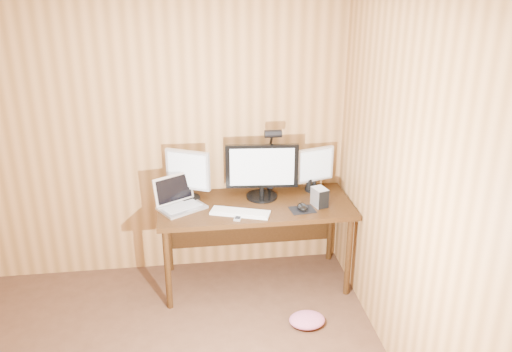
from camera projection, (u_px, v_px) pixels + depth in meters
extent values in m
plane|color=#B0773F|center=(139.00, 137.00, 4.53)|extent=(4.00, 0.00, 4.00)
plane|color=#B0773F|center=(446.00, 238.00, 2.91)|extent=(0.00, 4.00, 4.00)
cube|color=#311B0A|center=(255.00, 206.00, 4.51)|extent=(1.60, 0.70, 0.04)
cube|color=#311B0A|center=(251.00, 219.00, 4.90)|extent=(1.48, 0.02, 0.51)
cylinder|color=#311B0A|center=(168.00, 270.00, 4.29)|extent=(0.05, 0.05, 0.71)
cylinder|color=#311B0A|center=(169.00, 235.00, 4.82)|extent=(0.05, 0.05, 0.71)
cylinder|color=#311B0A|center=(349.00, 257.00, 4.47)|extent=(0.05, 0.05, 0.71)
cylinder|color=#311B0A|center=(330.00, 225.00, 5.00)|extent=(0.05, 0.05, 0.71)
cylinder|color=black|center=(262.00, 196.00, 4.62)|extent=(0.27, 0.27, 0.02)
cylinder|color=black|center=(262.00, 191.00, 4.60)|extent=(0.04, 0.04, 0.08)
cube|color=black|center=(262.00, 166.00, 4.51)|extent=(0.61, 0.09, 0.38)
cube|color=silver|center=(262.00, 167.00, 4.49)|extent=(0.53, 0.05, 0.32)
cylinder|color=black|center=(189.00, 198.00, 4.58)|extent=(0.18, 0.18, 0.02)
cylinder|color=black|center=(189.00, 193.00, 4.56)|extent=(0.04, 0.04, 0.08)
cube|color=silver|center=(188.00, 170.00, 4.49)|extent=(0.36, 0.20, 0.33)
cube|color=silver|center=(187.00, 171.00, 4.47)|extent=(0.30, 0.15, 0.29)
cylinder|color=black|center=(314.00, 189.00, 4.76)|extent=(0.16, 0.16, 0.02)
cylinder|color=black|center=(314.00, 184.00, 4.74)|extent=(0.03, 0.03, 0.07)
cube|color=silver|center=(315.00, 164.00, 4.67)|extent=(0.34, 0.13, 0.30)
cube|color=silver|center=(316.00, 165.00, 4.66)|extent=(0.29, 0.09, 0.26)
cube|color=silver|center=(182.00, 208.00, 4.40)|extent=(0.43, 0.39, 0.02)
cube|color=silver|center=(173.00, 189.00, 4.45)|extent=(0.33, 0.23, 0.23)
cube|color=black|center=(173.00, 189.00, 4.45)|extent=(0.29, 0.19, 0.20)
cube|color=#B2B2B7|center=(182.00, 207.00, 4.40)|extent=(0.34, 0.28, 0.00)
cube|color=silver|center=(240.00, 213.00, 4.32)|extent=(0.49, 0.29, 0.02)
cube|color=white|center=(240.00, 211.00, 4.32)|extent=(0.45, 0.26, 0.00)
cube|color=black|center=(302.00, 210.00, 4.39)|extent=(0.21, 0.18, 0.00)
ellipsoid|color=black|center=(302.00, 207.00, 4.38)|extent=(0.09, 0.13, 0.04)
cube|color=silver|center=(320.00, 197.00, 4.44)|extent=(0.13, 0.16, 0.15)
cube|color=black|center=(324.00, 200.00, 4.38)|extent=(0.09, 0.03, 0.15)
cube|color=silver|center=(238.00, 218.00, 4.24)|extent=(0.08, 0.11, 0.01)
cube|color=black|center=(238.00, 217.00, 4.24)|extent=(0.06, 0.07, 0.00)
cylinder|color=black|center=(309.00, 185.00, 4.72)|extent=(0.05, 0.05, 0.12)
cube|color=black|center=(270.00, 189.00, 4.81)|extent=(0.05, 0.06, 0.06)
cylinder|color=black|center=(270.00, 167.00, 4.73)|extent=(0.03, 0.03, 0.40)
sphere|color=black|center=(270.00, 146.00, 4.65)|extent=(0.04, 0.04, 0.04)
cylinder|color=black|center=(271.00, 139.00, 4.57)|extent=(0.02, 0.14, 0.17)
cylinder|color=black|center=(273.00, 134.00, 4.46)|extent=(0.14, 0.07, 0.07)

